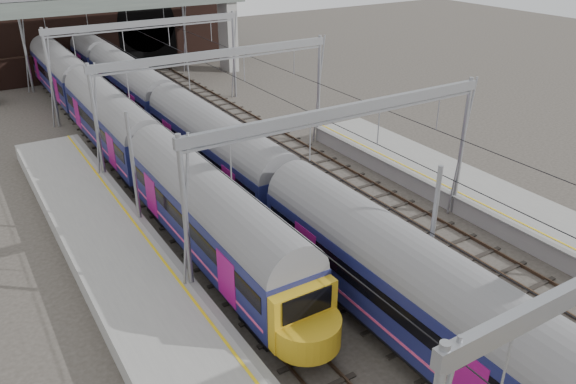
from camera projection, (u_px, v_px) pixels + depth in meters
ground at (456, 339)px, 22.96m from camera, size 160.00×160.00×0.00m
tracks at (272, 199)px, 34.42m from camera, size 14.40×80.00×0.22m
overhead_line at (221, 71)px, 36.51m from camera, size 16.80×80.00×8.00m
retaining_wall at (113, 32)px, 61.43m from camera, size 28.00×2.75×9.00m
overbridge at (112, 12)px, 54.94m from camera, size 28.00×3.00×9.25m
train_main at (168, 114)px, 41.33m from camera, size 2.93×67.69×5.00m
train_second at (84, 94)px, 46.04m from camera, size 2.88×66.51×4.92m
equip_cover_a at (412, 250)px, 29.00m from camera, size 0.95×0.70×0.11m
equip_cover_b at (428, 259)px, 28.30m from camera, size 0.98×0.70×0.11m
equip_cover_c at (453, 283)px, 26.44m from camera, size 0.79×0.59×0.09m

